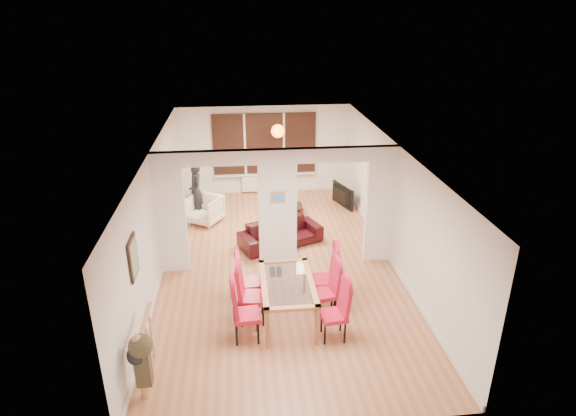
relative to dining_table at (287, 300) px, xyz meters
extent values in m
cube|color=#B36C48|center=(0.01, 2.02, -0.39)|extent=(5.00, 9.00, 0.01)
cube|color=white|center=(0.01, 2.02, 0.91)|extent=(5.00, 0.18, 2.60)
cube|color=black|center=(0.01, 6.46, 1.11)|extent=(3.00, 0.08, 1.80)
cube|color=white|center=(0.01, 6.42, -0.09)|extent=(1.40, 0.08, 0.50)
sphere|color=orange|center=(0.31, 5.32, 1.76)|extent=(0.36, 0.36, 0.36)
cube|color=gray|center=(-2.46, -0.38, 1.21)|extent=(0.04, 0.52, 0.67)
cube|color=#4C8CD8|center=(0.01, 1.93, 1.21)|extent=(0.30, 0.03, 0.25)
imported|color=black|center=(0.15, 2.93, -0.10)|extent=(2.08, 1.44, 0.57)
imported|color=beige|center=(-1.69, 4.40, -0.02)|extent=(1.07, 1.08, 0.73)
imported|color=black|center=(-1.90, 4.69, 0.39)|extent=(0.65, 0.52, 1.55)
imported|color=black|center=(2.01, 5.11, -0.08)|extent=(1.05, 0.47, 0.61)
cylinder|color=#143F19|center=(0.54, 4.64, 0.00)|extent=(0.07, 0.07, 0.29)
imported|color=#321711|center=(0.34, 4.78, -0.12)|extent=(0.22, 0.22, 0.05)
camera|label=1|loc=(-0.76, -7.21, 4.85)|focal=30.00mm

